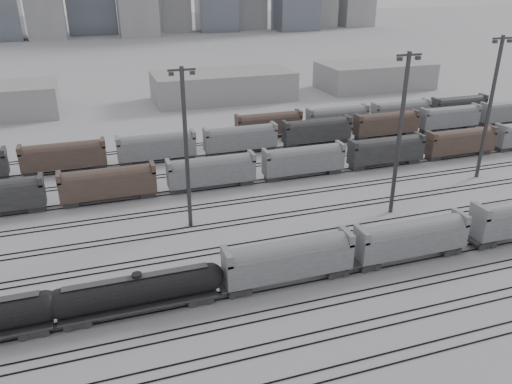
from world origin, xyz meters
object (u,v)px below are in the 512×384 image
object	(u,v)px
hopper_car_b	(411,237)
hopper_car_a	(289,258)
light_mast_c	(400,132)
tank_car_b	(139,291)

from	to	relation	value
hopper_car_b	hopper_car_a	bearing A→B (deg)	-180.00
hopper_car_b	light_mast_c	world-z (taller)	light_mast_c
hopper_car_a	light_mast_c	size ratio (longest dim) A/B	0.64
tank_car_b	light_mast_c	bearing A→B (deg)	18.17
light_mast_c	hopper_car_b	bearing A→B (deg)	-113.22
tank_car_b	hopper_car_a	world-z (taller)	hopper_car_a
hopper_car_b	light_mast_c	size ratio (longest dim) A/B	0.63
tank_car_b	hopper_car_b	world-z (taller)	hopper_car_b
hopper_car_b	tank_car_b	bearing A→B (deg)	-180.00
tank_car_b	light_mast_c	distance (m)	42.88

